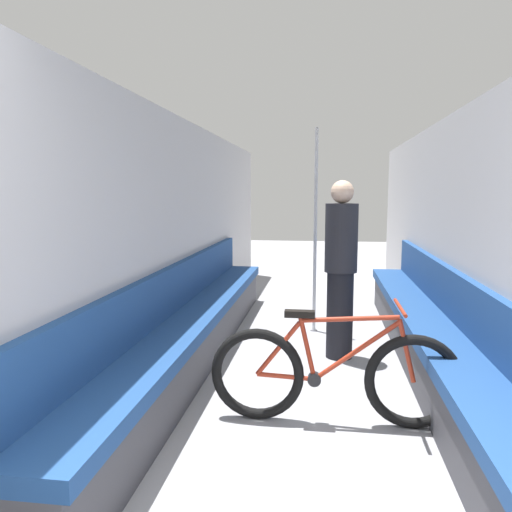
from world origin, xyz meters
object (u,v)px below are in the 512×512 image
bench_seat_row_right (432,339)px  grab_pole_near (315,234)px  passenger_standing (341,268)px  bicycle (334,375)px  bench_seat_row_left (193,329)px

bench_seat_row_right → grab_pole_near: (-1.02, 1.20, 0.78)m
passenger_standing → bench_seat_row_right: bearing=-77.7°
bench_seat_row_right → passenger_standing: 1.00m
bench_seat_row_right → grab_pole_near: grab_pole_near is taller
bicycle → passenger_standing: 1.48m
bench_seat_row_left → bicycle: bench_seat_row_left is taller
bench_seat_row_left → bench_seat_row_right: (2.09, 0.00, 0.00)m
bicycle → bench_seat_row_left: bearing=155.0°
bench_seat_row_left → bicycle: size_ratio=3.21×
grab_pole_near → bicycle: bearing=-85.5°
bench_seat_row_right → bicycle: bench_seat_row_right is taller
bench_seat_row_right → passenger_standing: size_ratio=3.24×
bench_seat_row_right → grab_pole_near: bearing=130.3°
bicycle → grab_pole_near: 2.39m
bicycle → grab_pole_near: size_ratio=0.75×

